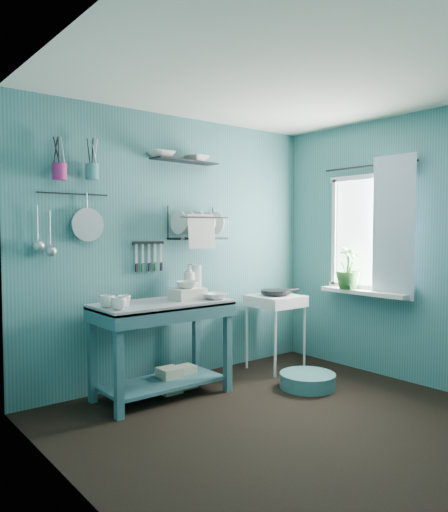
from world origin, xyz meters
TOP-DOWN VIEW (x-y plane):
  - floor at (0.00, 0.00)m, footprint 3.20×3.20m
  - ceiling at (0.00, 0.00)m, footprint 3.20×3.20m
  - wall_back at (0.00, 1.50)m, footprint 3.20×0.00m
  - wall_left at (-1.60, 0.00)m, footprint 0.00×3.00m
  - wall_right at (1.60, 0.00)m, footprint 0.00×3.00m
  - work_counter at (-0.43, 1.10)m, footprint 1.23×0.76m
  - mug_left at (-0.91, 0.94)m, footprint 0.12×0.12m
  - mug_mid at (-0.81, 1.04)m, footprint 0.14×0.14m
  - mug_right at (-0.93, 1.10)m, footprint 0.17×0.17m
  - wash_tub at (-0.18, 1.08)m, footprint 0.28×0.22m
  - tub_bowl at (-0.18, 1.08)m, footprint 0.20×0.19m
  - soap_bottle at (-0.01, 1.30)m, footprint 0.12×0.12m
  - water_bottle at (0.09, 1.32)m, footprint 0.09×0.09m
  - counter_bowl at (0.02, 0.95)m, footprint 0.22×0.22m
  - hotplate_stand at (0.93, 1.10)m, footprint 0.54×0.54m
  - frying_pan at (0.93, 1.10)m, footprint 0.30×0.30m
  - knife_strip at (-0.34, 1.47)m, footprint 0.32×0.02m
  - dish_rack at (0.15, 1.37)m, footprint 0.55×0.25m
  - upper_shelf at (0.02, 1.40)m, footprint 0.71×0.24m
  - shelf_bowl_left at (-0.24, 1.40)m, footprint 0.25×0.25m
  - shelf_bowl_right at (0.16, 1.40)m, footprint 0.26×0.26m
  - utensil_cup_magenta at (-1.17, 1.42)m, footprint 0.11×0.11m
  - utensil_cup_teal at (-0.89, 1.42)m, footprint 0.11×0.11m
  - colander at (-0.93, 1.45)m, footprint 0.28×0.03m
  - ladle_outer at (-1.34, 1.46)m, footprint 0.01×0.01m
  - ladle_inner at (-1.24, 1.46)m, footprint 0.01×0.01m
  - hook_rail at (-1.04, 1.47)m, footprint 0.60×0.01m
  - window_glass at (1.59, 0.45)m, footprint 0.00×1.10m
  - windowsill at (1.50, 0.45)m, footprint 0.16×0.95m
  - curtain at (1.52, 0.15)m, footprint 0.00×1.35m
  - curtain_rod at (1.54, 0.45)m, footprint 0.02×1.05m
  - potted_plant at (1.47, 0.62)m, footprint 0.28×0.28m
  - storage_tin_large at (-0.33, 1.15)m, footprint 0.18×0.18m
  - storage_tin_small at (-0.13, 1.18)m, footprint 0.15×0.15m
  - floor_basin at (0.73, 0.49)m, footprint 0.50×0.50m

SIDE VIEW (x-z plane):
  - floor at x=0.00m, z-range 0.00..0.00m
  - floor_basin at x=0.73m, z-range 0.00..0.13m
  - storage_tin_small at x=-0.13m, z-range 0.00..0.20m
  - storage_tin_large at x=-0.33m, z-range 0.00..0.22m
  - hotplate_stand at x=0.93m, z-range 0.00..0.76m
  - work_counter at x=-0.43m, z-range 0.00..0.82m
  - frying_pan at x=0.93m, z-range 0.78..0.81m
  - windowsill at x=1.50m, z-range 0.79..0.83m
  - counter_bowl at x=0.02m, z-range 0.82..0.87m
  - mug_mid at x=-0.81m, z-range 0.82..0.91m
  - mug_left at x=-0.91m, z-range 0.82..0.91m
  - mug_right at x=-0.93m, z-range 0.82..0.91m
  - wash_tub at x=-0.18m, z-range 0.82..0.92m
  - tub_bowl at x=-0.18m, z-range 0.92..0.98m
  - water_bottle at x=0.09m, z-range 0.82..1.10m
  - soap_bottle at x=-0.01m, z-range 0.82..1.11m
  - potted_plant at x=1.47m, z-range 0.83..1.26m
  - wall_back at x=0.00m, z-range -0.35..2.85m
  - wall_left at x=-1.60m, z-range -0.25..2.75m
  - wall_right at x=1.60m, z-range -0.25..2.75m
  - knife_strip at x=-0.34m, z-range 1.29..1.32m
  - window_glass at x=1.59m, z-range 0.85..1.95m
  - ladle_inner at x=-1.24m, z-range 1.28..1.58m
  - curtain at x=1.52m, z-range 0.77..2.12m
  - colander at x=-0.93m, z-range 1.33..1.61m
  - ladle_outer at x=-1.34m, z-range 1.32..1.62m
  - dish_rack at x=0.15m, z-range 1.33..1.65m
  - hook_rail at x=-1.04m, z-range 1.72..1.73m
  - utensil_cup_magenta at x=-1.17m, z-range 1.82..1.95m
  - utensil_cup_teal at x=-0.89m, z-range 1.84..1.97m
  - curtain_rod at x=1.54m, z-range 2.04..2.06m
  - upper_shelf at x=0.02m, z-range 2.06..2.08m
  - shelf_bowl_right at x=0.16m, z-range 2.05..2.11m
  - shelf_bowl_left at x=-0.24m, z-range 2.07..2.13m
  - ceiling at x=0.00m, z-range 2.50..2.50m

